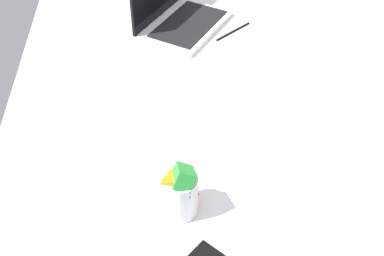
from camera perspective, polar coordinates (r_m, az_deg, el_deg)
The scene contains 4 objects.
bed_mattress at distance 143.73cm, azimuth 6.52°, elevation -3.55°, with size 180.00×140.00×18.00cm, color white.
laptop at distance 181.95cm, azimuth -1.71°, elevation 12.93°, with size 40.21×37.34×23.00cm.
snack_cup at distance 114.13cm, azimuth -1.45°, elevation -7.43°, with size 9.40×9.60×15.64cm.
charger_cable at distance 180.67cm, azimuth 4.79°, elevation 11.06°, with size 17.00×0.60×0.60cm, color black.
Camera 1 is at (-97.98, 24.25, 111.32)cm, focal length 46.14 mm.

